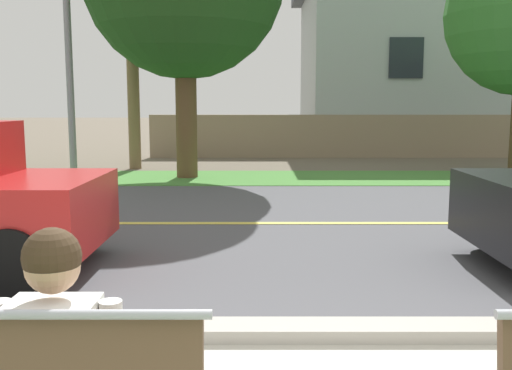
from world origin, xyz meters
TOP-DOWN VIEW (x-y plane):
  - ground_plane at (0.00, 8.00)m, footprint 140.00×140.00m
  - curb_edge at (0.00, 2.35)m, footprint 44.00×0.30m
  - street_asphalt at (0.00, 6.50)m, footprint 52.00×8.00m
  - road_centre_line at (0.00, 6.50)m, footprint 48.00×0.14m
  - far_verge_grass at (0.00, 11.81)m, footprint 48.00×2.80m
  - seated_person_white at (-1.12, 0.51)m, footprint 0.52×0.68m
  - garden_wall at (2.69, 17.23)m, footprint 13.00×0.36m
  - house_across_street at (6.87, 20.43)m, footprint 11.39×6.91m

SIDE VIEW (x-z plane):
  - ground_plane at x=0.00m, z-range 0.00..0.00m
  - street_asphalt at x=0.00m, z-range 0.00..0.01m
  - far_verge_grass at x=0.00m, z-range 0.00..0.02m
  - road_centre_line at x=0.00m, z-range 0.01..0.01m
  - curb_edge at x=0.00m, z-range 0.00..0.11m
  - seated_person_white at x=-1.12m, z-range 0.05..1.30m
  - garden_wall at x=2.69m, z-range 0.00..1.40m
  - house_across_street at x=6.87m, z-range 0.04..6.49m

